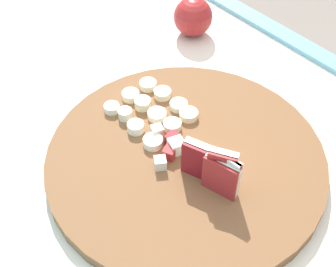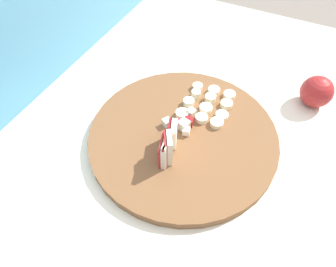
{
  "view_description": "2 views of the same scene",
  "coord_description": "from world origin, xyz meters",
  "px_view_note": "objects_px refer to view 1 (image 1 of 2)",
  "views": [
    {
      "loc": [
        -0.35,
        0.31,
        1.4
      ],
      "look_at": [
        -0.01,
        0.02,
        0.93
      ],
      "focal_mm": 50.19,
      "sensor_mm": 36.0,
      "label": 1
    },
    {
      "loc": [
        -0.41,
        -0.15,
        1.39
      ],
      "look_at": [
        -0.06,
        0.02,
        0.92
      ],
      "focal_mm": 32.5,
      "sensor_mm": 36.0,
      "label": 2
    }
  ],
  "objects_px": {
    "apple_dice_pile": "(171,146)",
    "apple_wedge_fan": "(216,170)",
    "cutting_board": "(186,159)",
    "banana_slice_rows": "(151,111)",
    "whole_apple": "(193,17)"
  },
  "relations": [
    {
      "from": "cutting_board",
      "to": "apple_wedge_fan",
      "type": "height_order",
      "value": "apple_wedge_fan"
    },
    {
      "from": "cutting_board",
      "to": "banana_slice_rows",
      "type": "bearing_deg",
      "value": -9.2
    },
    {
      "from": "apple_dice_pile",
      "to": "whole_apple",
      "type": "distance_m",
      "value": 0.33
    },
    {
      "from": "cutting_board",
      "to": "apple_wedge_fan",
      "type": "distance_m",
      "value": 0.08
    },
    {
      "from": "apple_wedge_fan",
      "to": "whole_apple",
      "type": "bearing_deg",
      "value": -37.97
    },
    {
      "from": "cutting_board",
      "to": "apple_wedge_fan",
      "type": "bearing_deg",
      "value": 175.11
    },
    {
      "from": "apple_wedge_fan",
      "to": "apple_dice_pile",
      "type": "bearing_deg",
      "value": 4.1
    },
    {
      "from": "apple_wedge_fan",
      "to": "whole_apple",
      "type": "xyz_separation_m",
      "value": [
        0.31,
        -0.24,
        -0.01
      ]
    },
    {
      "from": "banana_slice_rows",
      "to": "whole_apple",
      "type": "height_order",
      "value": "whole_apple"
    },
    {
      "from": "apple_dice_pile",
      "to": "banana_slice_rows",
      "type": "bearing_deg",
      "value": -19.38
    },
    {
      "from": "apple_dice_pile",
      "to": "whole_apple",
      "type": "xyz_separation_m",
      "value": [
        0.22,
        -0.24,
        0.01
      ]
    },
    {
      "from": "cutting_board",
      "to": "apple_dice_pile",
      "type": "height_order",
      "value": "apple_dice_pile"
    },
    {
      "from": "apple_dice_pile",
      "to": "apple_wedge_fan",
      "type": "bearing_deg",
      "value": -175.9
    },
    {
      "from": "cutting_board",
      "to": "apple_wedge_fan",
      "type": "relative_size",
      "value": 4.47
    },
    {
      "from": "apple_dice_pile",
      "to": "whole_apple",
      "type": "relative_size",
      "value": 1.0
    }
  ]
}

